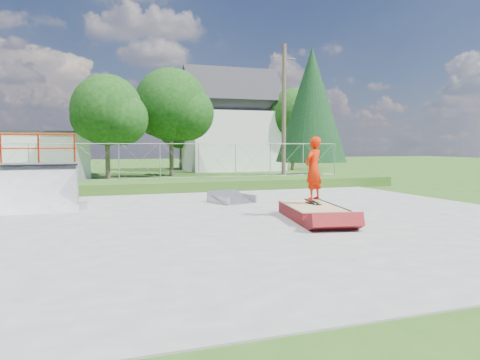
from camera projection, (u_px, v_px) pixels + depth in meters
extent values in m
plane|color=#2D5117|center=(225.00, 222.00, 13.60)|extent=(120.00, 120.00, 0.00)
cube|color=gray|center=(225.00, 221.00, 13.60)|extent=(20.00, 16.00, 0.04)
cube|color=#2D5117|center=(164.00, 186.00, 22.49)|extent=(24.00, 3.00, 0.50)
cube|color=maroon|center=(312.00, 213.00, 14.02)|extent=(1.91, 3.06, 0.40)
cube|color=tan|center=(312.00, 206.00, 14.01)|extent=(1.93, 3.09, 0.03)
cube|color=black|center=(313.00, 202.00, 14.35)|extent=(0.23, 0.80, 0.13)
imported|color=red|center=(313.00, 171.00, 14.27)|extent=(0.84, 0.76, 1.94)
cube|color=silver|center=(11.00, 155.00, 31.43)|extent=(10.00, 6.00, 3.00)
cube|color=silver|center=(231.00, 141.00, 40.84)|extent=(8.00, 6.00, 5.00)
cube|color=#28282C|center=(231.00, 102.00, 40.58)|extent=(8.40, 6.08, 6.08)
cylinder|color=#4F4031|center=(284.00, 114.00, 27.08)|extent=(0.24, 0.24, 8.00)
cylinder|color=#4F4031|center=(108.00, 160.00, 29.72)|extent=(0.30, 0.30, 2.45)
sphere|color=black|center=(107.00, 110.00, 29.48)|extent=(4.48, 4.48, 4.48)
sphere|color=black|center=(121.00, 119.00, 29.28)|extent=(3.36, 3.36, 3.36)
cylinder|color=#4F4031|center=(171.00, 156.00, 33.10)|extent=(0.30, 0.30, 2.80)
sphere|color=black|center=(171.00, 105.00, 32.82)|extent=(5.12, 5.12, 5.12)
sphere|color=black|center=(186.00, 113.00, 32.59)|extent=(3.84, 3.84, 3.84)
cylinder|color=#4F4031|center=(293.00, 155.00, 40.74)|extent=(0.30, 0.30, 2.62)
sphere|color=black|center=(293.00, 116.00, 40.48)|extent=(4.80, 4.80, 4.80)
sphere|color=black|center=(306.00, 122.00, 40.27)|extent=(3.60, 3.60, 3.60)
cylinder|color=#4F4031|center=(181.00, 158.00, 41.48)|extent=(0.30, 0.30, 2.10)
sphere|color=black|center=(181.00, 127.00, 41.27)|extent=(3.84, 3.84, 3.84)
sphere|color=black|center=(190.00, 132.00, 41.10)|extent=(2.88, 2.88, 2.88)
cylinder|color=#4F4031|center=(311.00, 167.00, 33.55)|extent=(0.28, 0.28, 1.20)
cone|color=black|center=(312.00, 105.00, 33.21)|extent=(5.04, 5.04, 8.10)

